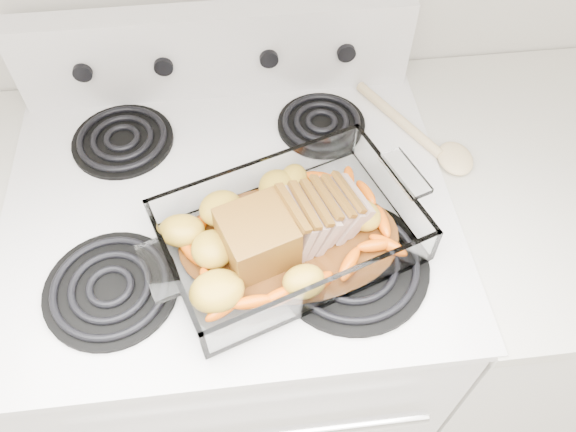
{
  "coord_description": "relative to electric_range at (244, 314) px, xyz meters",
  "views": [
    {
      "loc": [
        0.03,
        1.04,
        1.71
      ],
      "look_at": [
        0.1,
        1.57,
        0.99
      ],
      "focal_mm": 35.0,
      "sensor_mm": 36.0,
      "label": 1
    }
  ],
  "objects": [
    {
      "name": "roast_vegetables",
      "position": [
        0.09,
        -0.07,
        0.49
      ],
      "size": [
        0.4,
        0.22,
        0.05
      ],
      "rotation": [
        0.0,
        0.0,
        0.33
      ],
      "color": "#D54A00",
      "rests_on": "baking_dish"
    },
    {
      "name": "electric_range",
      "position": [
        0.0,
        0.0,
        0.0
      ],
      "size": [
        0.78,
        0.7,
        1.12
      ],
      "color": "silver",
      "rests_on": "ground"
    },
    {
      "name": "pork_roast",
      "position": [
        0.08,
        -0.11,
        0.51
      ],
      "size": [
        0.24,
        0.11,
        0.09
      ],
      "rotation": [
        0.0,
        0.0,
        -0.31
      ],
      "color": "brown",
      "rests_on": "baking_dish"
    },
    {
      "name": "counter_right",
      "position": [
        0.66,
        -0.0,
        -0.02
      ],
      "size": [
        0.58,
        0.68,
        0.93
      ],
      "color": "silver",
      "rests_on": "ground"
    },
    {
      "name": "wooden_spoon",
      "position": [
        0.39,
        0.09,
        0.46
      ],
      "size": [
        0.18,
        0.26,
        0.02
      ],
      "rotation": [
        0.0,
        0.0,
        0.5
      ],
      "color": "beige",
      "rests_on": "electric_range"
    },
    {
      "name": "baking_dish",
      "position": [
        0.1,
        -0.11,
        0.48
      ],
      "size": [
        0.39,
        0.26,
        0.07
      ],
      "rotation": [
        0.0,
        0.0,
        0.33
      ],
      "color": "white",
      "rests_on": "electric_range"
    }
  ]
}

